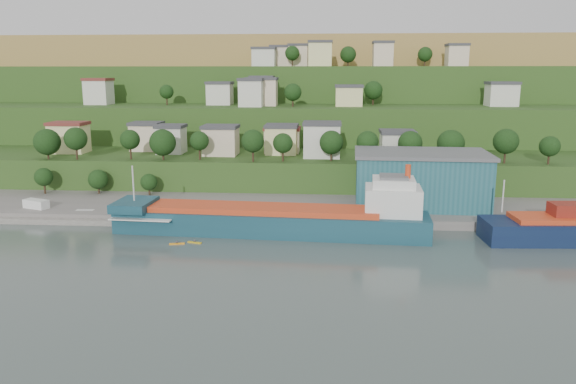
# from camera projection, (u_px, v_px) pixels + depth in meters

# --- Properties ---
(ground) EXTENTS (500.00, 500.00, 0.00)m
(ground) POSITION_uv_depth(u_px,v_px,m) (266.00, 248.00, 107.42)
(ground) COLOR #414F4C
(ground) RESTS_ON ground
(quay) EXTENTS (220.00, 26.00, 4.00)m
(quay) POSITION_uv_depth(u_px,v_px,m) (362.00, 214.00, 133.27)
(quay) COLOR slate
(quay) RESTS_ON ground
(pebble_beach) EXTENTS (40.00, 18.00, 2.40)m
(pebble_beach) POSITION_uv_depth(u_px,v_px,m) (46.00, 215.00, 132.85)
(pebble_beach) COLOR slate
(pebble_beach) RESTS_ON ground
(hillside) EXTENTS (360.00, 211.03, 96.00)m
(hillside) POSITION_uv_depth(u_px,v_px,m) (305.00, 141.00, 271.89)
(hillside) COLOR #284719
(hillside) RESTS_ON ground
(cargo_ship_near) EXTENTS (65.73, 14.11, 16.76)m
(cargo_ship_near) POSITION_uv_depth(u_px,v_px,m) (281.00, 221.00, 116.90)
(cargo_ship_near) COLOR #123745
(cargo_ship_near) RESTS_ON ground
(warehouse) EXTENTS (31.74, 20.23, 12.80)m
(warehouse) POSITION_uv_depth(u_px,v_px,m) (420.00, 178.00, 132.44)
(warehouse) COLOR #205761
(warehouse) RESTS_ON quay
(caravan) EXTENTS (6.51, 4.46, 2.81)m
(caravan) POSITION_uv_depth(u_px,v_px,m) (36.00, 206.00, 130.57)
(caravan) COLOR white
(caravan) RESTS_ON pebble_beach
(dinghy) EXTENTS (4.16, 1.77, 0.81)m
(dinghy) POSITION_uv_depth(u_px,v_px,m) (85.00, 212.00, 128.99)
(dinghy) COLOR silver
(dinghy) RESTS_ON pebble_beach
(kayak_orange) EXTENTS (3.03, 1.16, 0.75)m
(kayak_orange) POSITION_uv_depth(u_px,v_px,m) (177.00, 243.00, 109.97)
(kayak_orange) COLOR orange
(kayak_orange) RESTS_ON ground
(kayak_yellow) EXTENTS (2.99, 1.30, 0.74)m
(kayak_yellow) POSITION_uv_depth(u_px,v_px,m) (195.00, 242.00, 110.76)
(kayak_yellow) COLOR gold
(kayak_yellow) RESTS_ON ground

